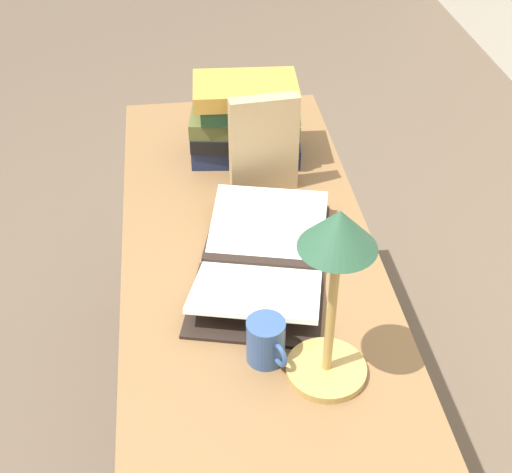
% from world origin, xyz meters
% --- Properties ---
extents(ground_plane, '(12.00, 12.00, 0.00)m').
position_xyz_m(ground_plane, '(0.00, 0.00, 0.00)').
color(ground_plane, brown).
extents(reading_desk, '(1.59, 0.60, 0.77)m').
position_xyz_m(reading_desk, '(0.00, 0.00, 0.66)').
color(reading_desk, brown).
rests_on(reading_desk, ground_plane).
extents(open_book, '(0.55, 0.40, 0.07)m').
position_xyz_m(open_book, '(0.03, 0.02, 0.79)').
color(open_book, black).
rests_on(open_book, reading_desk).
extents(book_stack_tall, '(0.22, 0.32, 0.23)m').
position_xyz_m(book_stack_tall, '(-0.45, 0.04, 0.89)').
color(book_stack_tall, '#1E284C').
rests_on(book_stack_tall, reading_desk).
extents(book_standing_upright, '(0.05, 0.18, 0.27)m').
position_xyz_m(book_standing_upright, '(-0.28, 0.07, 0.91)').
color(book_standing_upright, tan).
rests_on(book_standing_upright, reading_desk).
extents(reading_lamp, '(0.16, 0.16, 0.39)m').
position_xyz_m(reading_lamp, '(0.36, 0.10, 1.05)').
color(reading_lamp, tan).
rests_on(reading_lamp, reading_desk).
extents(coffee_mug, '(0.10, 0.08, 0.10)m').
position_xyz_m(coffee_mug, '(0.31, -0.01, 0.82)').
color(coffee_mug, '#335184').
rests_on(coffee_mug, reading_desk).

